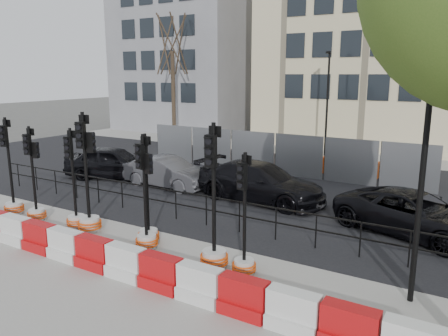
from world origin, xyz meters
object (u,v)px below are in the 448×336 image
Objects in this scene: traffic_signal_h at (244,250)px; car_c at (260,182)px; lamp_post_near at (424,152)px; traffic_signal_d at (88,204)px; traffic_signal_a at (12,195)px; car_a at (113,162)px.

traffic_signal_h is 6.24m from car_c.
lamp_post_near is 1.64× the size of traffic_signal_d.
traffic_signal_a is 8.76m from car_c.
traffic_signal_a is 0.63× the size of car_c.
traffic_signal_a is 0.91× the size of traffic_signal_d.
car_a reaches higher than car_c.
traffic_signal_h is 0.57× the size of car_c.
traffic_signal_d is at bearing -172.10° from traffic_signal_h.
traffic_signal_h is 0.63× the size of car_a.
car_a is 0.90× the size of car_c.
traffic_signal_a is at bearing 168.33° from traffic_signal_d.
traffic_signal_d is at bearing -11.48° from traffic_signal_a.
traffic_signal_d is (3.57, 0.16, 0.18)m from traffic_signal_a.
traffic_signal_d is at bearing 156.61° from car_c.
traffic_signal_d is 0.78× the size of car_a.
traffic_signal_d is 0.70× the size of car_c.
car_a is (-9.87, 5.59, 0.13)m from traffic_signal_h.
car_a is at bearing 159.73° from traffic_signal_h.
traffic_signal_d reaches higher than traffic_signal_h.
traffic_signal_d is 1.22× the size of traffic_signal_h.
traffic_signal_h is at bearing -13.82° from traffic_signal_a.
lamp_post_near is 2.01× the size of traffic_signal_h.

